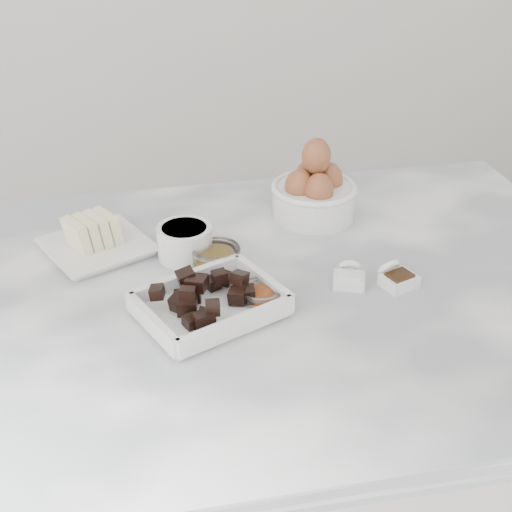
{
  "coord_description": "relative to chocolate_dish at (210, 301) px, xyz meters",
  "views": [
    {
      "loc": [
        -0.17,
        -0.91,
        1.54
      ],
      "look_at": [
        0.02,
        0.03,
        0.98
      ],
      "focal_mm": 50.0,
      "sensor_mm": 36.0,
      "label": 1
    }
  ],
  "objects": [
    {
      "name": "vanilla_spoon",
      "position": [
        0.29,
        0.02,
        -0.01
      ],
      "size": [
        0.06,
        0.07,
        0.04
      ],
      "color": "white",
      "rests_on": "marble_slab"
    },
    {
      "name": "sugar_ramekin",
      "position": [
        -0.02,
        0.17,
        0.01
      ],
      "size": [
        0.09,
        0.09,
        0.05
      ],
      "color": "white",
      "rests_on": "marble_slab"
    },
    {
      "name": "butter_plate",
      "position": [
        -0.16,
        0.22,
        0.0
      ],
      "size": [
        0.21,
        0.21,
        0.06
      ],
      "color": "white",
      "rests_on": "marble_slab"
    },
    {
      "name": "chocolate_dish",
      "position": [
        0.0,
        0.0,
        0.0
      ],
      "size": [
        0.24,
        0.22,
        0.05
      ],
      "color": "white",
      "rests_on": "marble_slab"
    },
    {
      "name": "cabinet",
      "position": [
        0.06,
        0.05,
        -0.51
      ],
      "size": [
        1.1,
        0.7,
        0.9
      ],
      "primitive_type": "cube",
      "color": "beige",
      "rests_on": "ground"
    },
    {
      "name": "egg_bowl",
      "position": [
        0.23,
        0.27,
        0.03
      ],
      "size": [
        0.16,
        0.16,
        0.15
      ],
      "color": "white",
      "rests_on": "marble_slab"
    },
    {
      "name": "honey_bowl",
      "position": [
        0.03,
        0.13,
        -0.0
      ],
      "size": [
        0.08,
        0.08,
        0.03
      ],
      "color": "white",
      "rests_on": "marble_slab"
    },
    {
      "name": "marble_slab",
      "position": [
        0.06,
        0.05,
        -0.04
      ],
      "size": [
        1.2,
        0.8,
        0.04
      ],
      "primitive_type": "cube",
      "color": "white",
      "rests_on": "cabinet"
    },
    {
      "name": "salt_spoon",
      "position": [
        0.22,
        0.04,
        -0.01
      ],
      "size": [
        0.06,
        0.07,
        0.04
      ],
      "color": "white",
      "rests_on": "marble_slab"
    },
    {
      "name": "zest_bowl",
      "position": [
        0.08,
        0.01,
        -0.01
      ],
      "size": [
        0.07,
        0.07,
        0.03
      ],
      "color": "white",
      "rests_on": "marble_slab"
    }
  ]
}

